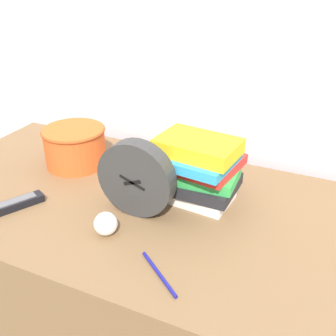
{
  "coord_description": "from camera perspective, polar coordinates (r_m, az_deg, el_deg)",
  "views": [
    {
      "loc": [
        0.47,
        -0.45,
        1.32
      ],
      "look_at": [
        0.1,
        0.36,
        0.84
      ],
      "focal_mm": 42.0,
      "sensor_mm": 36.0,
      "label": 1
    }
  ],
  "objects": [
    {
      "name": "wall_back",
      "position": [
        1.3,
        3.31,
        22.75
      ],
      "size": [
        6.0,
        0.04,
        2.4
      ],
      "color": "silver",
      "rests_on": "ground_plane"
    },
    {
      "name": "desk",
      "position": [
        1.33,
        -4.54,
        -17.9
      ],
      "size": [
        1.3,
        0.68,
        0.73
      ],
      "color": "brown",
      "rests_on": "ground_plane"
    },
    {
      "name": "desk_clock",
      "position": [
        0.99,
        -4.65,
        -1.58
      ],
      "size": [
        0.2,
        0.05,
        0.2
      ],
      "color": "#333333",
      "rests_on": "desk"
    },
    {
      "name": "book_stack",
      "position": [
        1.05,
        4.44,
        -0.04
      ],
      "size": [
        0.24,
        0.22,
        0.18
      ],
      "color": "white",
      "rests_on": "desk"
    },
    {
      "name": "basket",
      "position": [
        1.28,
        -13.36,
        3.26
      ],
      "size": [
        0.2,
        0.2,
        0.12
      ],
      "color": "#E05623",
      "rests_on": "desk"
    },
    {
      "name": "tv_remote",
      "position": [
        1.13,
        -21.39,
        -4.94
      ],
      "size": [
        0.11,
        0.15,
        0.02
      ],
      "color": "black",
      "rests_on": "desk"
    },
    {
      "name": "crumpled_paper_ball",
      "position": [
        0.96,
        -9.03,
        -8.0
      ],
      "size": [
        0.06,
        0.06,
        0.06
      ],
      "color": "white",
      "rests_on": "desk"
    },
    {
      "name": "pen",
      "position": [
        0.86,
        -1.32,
        -15.09
      ],
      "size": [
        0.12,
        0.1,
        0.01
      ],
      "color": "navy",
      "rests_on": "desk"
    }
  ]
}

